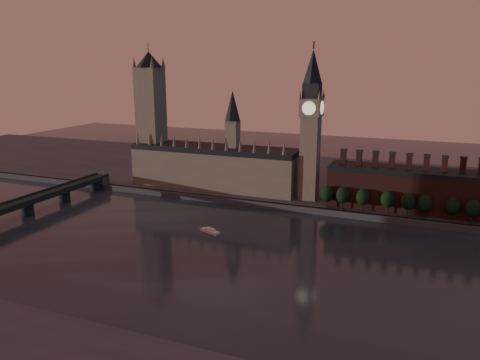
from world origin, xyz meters
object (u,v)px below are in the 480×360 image
(victoria_tower, at_px, (151,113))
(big_ben, at_px, (311,124))
(river_boat, at_px, (210,231))
(westminster_bridge, at_px, (2,212))

(victoria_tower, distance_m, big_ben, 130.12)
(victoria_tower, xyz_separation_m, big_ben, (130.00, -5.00, -2.26))
(victoria_tower, xyz_separation_m, river_boat, (90.77, -83.66, -58.06))
(big_ben, relative_size, westminster_bridge, 0.54)
(big_ben, xyz_separation_m, river_boat, (-39.23, -78.66, -55.80))
(big_ben, relative_size, river_boat, 7.70)
(victoria_tower, distance_m, river_boat, 136.41)
(victoria_tower, relative_size, westminster_bridge, 0.54)
(victoria_tower, distance_m, westminster_bridge, 133.21)
(victoria_tower, bearing_deg, river_boat, -42.67)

